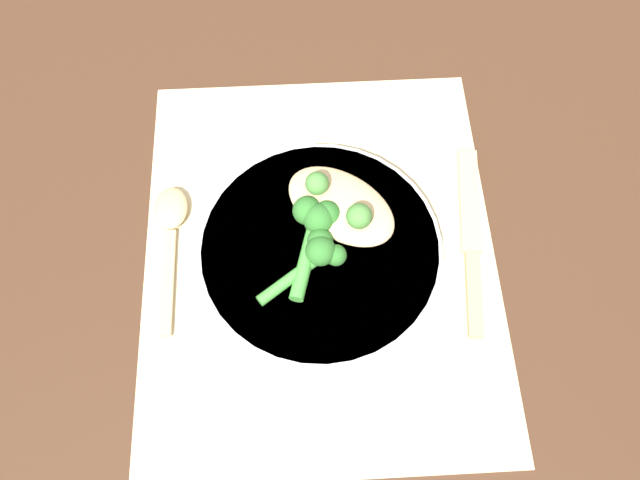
% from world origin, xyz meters
% --- Properties ---
extents(ground_plane, '(3.00, 3.00, 0.00)m').
position_xyz_m(ground_plane, '(0.00, 0.00, 0.00)').
color(ground_plane, '#422819').
extents(placemat, '(0.43, 0.35, 0.00)m').
position_xyz_m(placemat, '(0.00, 0.00, 0.00)').
color(placemat, '#C6B289').
rests_on(placemat, ground_plane).
extents(plate, '(0.24, 0.24, 0.01)m').
position_xyz_m(plate, '(0.00, 0.00, 0.01)').
color(plate, white).
rests_on(plate, placemat).
extents(chicken_fillet, '(0.13, 0.14, 0.02)m').
position_xyz_m(chicken_fillet, '(-0.04, 0.02, 0.03)').
color(chicken_fillet, tan).
rests_on(chicken_fillet, plate).
extents(pesto_dollop_primary, '(0.03, 0.03, 0.03)m').
position_xyz_m(pesto_dollop_primary, '(-0.02, 0.04, 0.05)').
color(pesto_dollop_primary, '#477F38').
rests_on(pesto_dollop_primary, chicken_fillet).
extents(pesto_dollop_secondary, '(0.02, 0.02, 0.02)m').
position_xyz_m(pesto_dollop_secondary, '(-0.06, 0.00, 0.05)').
color(pesto_dollop_secondary, '#477F38').
rests_on(pesto_dollop_secondary, chicken_fillet).
extents(broccoli_stalk_right, '(0.11, 0.05, 0.03)m').
position_xyz_m(broccoli_stalk_right, '(-0.02, -0.00, 0.03)').
color(broccoli_stalk_right, green).
rests_on(broccoli_stalk_right, plate).
extents(broccoli_stalk_front, '(0.07, 0.09, 0.03)m').
position_xyz_m(broccoli_stalk_front, '(0.01, -0.00, 0.03)').
color(broccoli_stalk_front, green).
rests_on(broccoli_stalk_front, plate).
extents(knife, '(0.21, 0.04, 0.01)m').
position_xyz_m(knife, '(-0.00, 0.15, 0.01)').
color(knife, tan).
rests_on(knife, placemat).
extents(spoon, '(0.16, 0.03, 0.01)m').
position_xyz_m(spoon, '(-0.04, -0.15, 0.01)').
color(spoon, tan).
rests_on(spoon, placemat).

